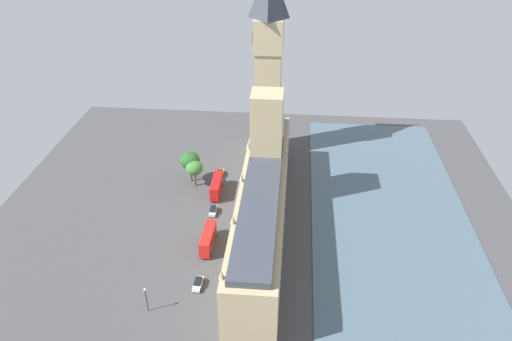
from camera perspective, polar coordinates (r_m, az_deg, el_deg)
ground_plane at (r=129.43m, az=-0.15°, el=-7.03°), size 146.18×146.18×0.00m
river_thames at (r=131.94m, az=16.05°, el=-7.58°), size 42.94×131.57×0.25m
parliament_building at (r=125.15m, az=0.84°, el=-3.17°), size 11.54×75.52×33.50m
clock_tower at (r=152.51m, az=1.45°, el=12.87°), size 9.11×9.11×61.17m
car_yellow_cab_corner at (r=151.36m, az=-4.23°, el=-0.32°), size 1.93×4.51×1.74m
double_decker_bus_opposite_hall at (r=142.32m, az=-4.67°, el=-1.81°), size 2.78×10.54×4.75m
car_silver_near_tower at (r=135.30m, az=-5.08°, el=-4.74°), size 1.94×4.51×1.74m
double_decker_bus_far_end at (r=123.23m, az=-5.68°, el=-7.97°), size 2.82×10.55×4.75m
car_white_under_trees at (r=114.37m, az=-6.84°, el=-13.07°), size 2.06×4.62×1.74m
pedestrian_midblock at (r=134.11m, az=-2.45°, el=-5.08°), size 0.58×0.66×1.64m
pedestrian_trailing at (r=147.91m, az=-1.83°, el=-1.18°), size 0.63×0.63×1.51m
plane_tree_by_river_gate at (r=146.43m, az=-7.78°, el=1.17°), size 5.89×5.89×9.80m
plane_tree_leading at (r=144.58m, az=-7.28°, el=0.29°), size 5.10×5.10×8.42m
street_lamp_kerbside at (r=149.32m, az=-6.98°, el=0.78°), size 0.56×0.56×6.96m
street_lamp_slot_10 at (r=108.51m, az=-12.85°, el=-14.17°), size 0.56×0.56×6.53m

